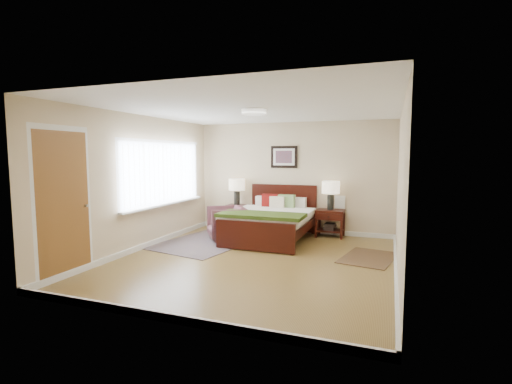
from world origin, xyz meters
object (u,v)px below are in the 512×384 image
bed (271,217)px  lamp_right (331,190)px  nightstand_left (237,210)px  rug_persian (207,242)px  nightstand_right (330,220)px  lamp_left (237,187)px  armchair (226,223)px

bed → lamp_right: (1.10, 0.75, 0.53)m
nightstand_left → lamp_right: (2.19, 0.02, 0.56)m
nightstand_left → rug_persian: bearing=-93.2°
nightstand_right → lamp_right: 0.66m
bed → lamp_left: size_ratio=3.26×
nightstand_right → lamp_left: (-2.19, 0.01, 0.67)m
armchair → lamp_left: bearing=154.8°
nightstand_left → armchair: bearing=-79.7°
nightstand_left → nightstand_right: 2.19m
armchair → rug_persian: size_ratio=0.35×
nightstand_right → armchair: 2.23m
lamp_left → lamp_right: 2.19m
nightstand_right → lamp_left: 2.29m
lamp_left → armchair: lamp_left is taller
bed → nightstand_left: bed is taller
lamp_left → nightstand_left: bearing=-90.0°
nightstand_right → rug_persian: 2.67m
bed → armchair: 0.95m
lamp_left → armchair: bearing=-79.9°
nightstand_right → armchair: (-2.01, -0.96, -0.02)m
lamp_right → rug_persian: bearing=-148.7°
armchair → nightstand_left: bearing=155.1°
bed → rug_persian: bed is taller
nightstand_left → nightstand_right: nightstand_left is taller
lamp_left → nightstand_right: bearing=-0.4°
nightstand_left → lamp_left: size_ratio=0.97×
rug_persian → armchair: bearing=69.3°
lamp_right → armchair: bearing=-154.2°
lamp_right → rug_persian: lamp_right is taller
nightstand_right → armchair: bearing=-154.6°
lamp_right → rug_persian: size_ratio=0.28×
bed → rug_persian: 1.41m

